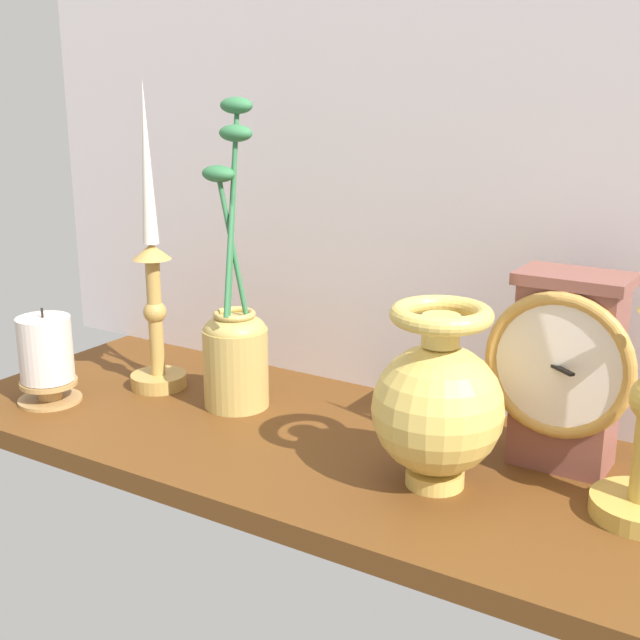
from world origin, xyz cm
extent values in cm
cube|color=#5C3414|center=(0.00, 0.00, -1.20)|extent=(100.00, 36.00, 2.40)
cube|color=silver|center=(0.00, 18.50, 32.50)|extent=(120.00, 2.00, 65.00)
cube|color=brown|center=(22.19, 8.03, 9.80)|extent=(9.97, 6.38, 19.60)
cube|color=brown|center=(22.19, 8.03, 20.20)|extent=(11.16, 7.14, 1.20)
torus|color=#BB883F|center=(22.19, 4.44, 11.99)|extent=(15.27, 1.39, 15.27)
cylinder|color=white|center=(22.19, 4.34, 11.99)|extent=(12.77, 0.40, 12.77)
cube|color=black|center=(22.19, 4.04, 11.99)|extent=(4.29, 3.32, 0.30)
cylinder|color=#B58D45|center=(-29.91, 2.70, 0.90)|extent=(7.28, 7.28, 1.80)
cylinder|color=#B58D45|center=(-29.91, 2.70, 9.55)|extent=(1.88, 1.88, 15.49)
sphere|color=#B58D45|center=(-29.91, 2.70, 10.32)|extent=(3.01, 3.01, 3.01)
cone|color=#B58D45|center=(-29.91, 2.70, 18.29)|extent=(5.01, 5.01, 2.00)
cone|color=beige|center=(-29.91, 2.70, 29.41)|extent=(2.05, 2.05, 20.23)
cylinder|color=#D8B655|center=(12.95, -3.59, 0.80)|extent=(5.91, 5.91, 1.60)
sphere|color=#D8B655|center=(12.95, -3.59, 8.17)|extent=(13.14, 13.14, 13.14)
cylinder|color=#D8B655|center=(12.95, -3.59, 16.28)|extent=(3.68, 3.68, 3.09)
torus|color=#D8B655|center=(12.95, -3.59, 17.83)|extent=(10.00, 10.00, 1.80)
cylinder|color=tan|center=(-17.12, 2.95, 4.98)|extent=(8.06, 8.06, 9.95)
ellipsoid|color=tan|center=(-17.12, 2.95, 9.95)|extent=(7.65, 7.65, 3.83)
torus|color=tan|center=(-17.12, 2.95, 11.86)|extent=(5.23, 5.23, 0.80)
cylinder|color=#317041|center=(-17.12, 2.95, 24.11)|extent=(4.05, 8.17, 23.30)
ellipsoid|color=#317041|center=(-18.89, 6.74, 36.35)|extent=(4.40, 2.80, 2.00)
cylinder|color=#317041|center=(-17.12, 2.95, 20.28)|extent=(3.97, 0.83, 16.62)
ellipsoid|color=#317041|center=(-18.81, 2.84, 28.70)|extent=(4.40, 2.80, 2.00)
cylinder|color=#317041|center=(-17.12, 2.95, 22.59)|extent=(1.08, 3.62, 21.33)
ellipsoid|color=#317041|center=(-17.35, 4.46, 33.32)|extent=(4.40, 2.80, 2.00)
cylinder|color=#AE844B|center=(-38.08, -8.50, 1.26)|extent=(3.18, 3.18, 2.51)
cylinder|color=#AE844B|center=(-38.08, -8.50, 0.40)|extent=(7.94, 7.94, 0.80)
cylinder|color=#AE844B|center=(-38.08, -8.50, 2.51)|extent=(7.15, 7.15, 0.60)
cylinder|color=beige|center=(-38.08, -8.50, 6.97)|extent=(6.65, 6.65, 8.12)
cylinder|color=black|center=(-38.08, -8.50, 11.63)|extent=(0.30, 0.30, 1.20)
camera|label=1|loc=(44.79, -76.16, 39.86)|focal=47.99mm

